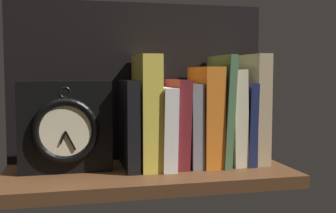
{
  "coord_description": "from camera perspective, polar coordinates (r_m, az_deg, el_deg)",
  "views": [
    {
      "loc": [
        -15.98,
        -84.74,
        19.96
      ],
      "look_at": [
        4.74,
        3.18,
        12.88
      ],
      "focal_mm": 44.8,
      "sensor_mm": 36.0,
      "label": 1
    }
  ],
  "objects": [
    {
      "name": "book_green_romantic",
      "position": [
        0.94,
        6.95,
        -0.42
      ],
      "size": [
        2.75,
        15.34,
        24.0
      ],
      "primitive_type": "cube",
      "rotation": [
        0.0,
        0.05,
        0.0
      ],
      "color": "#476B44",
      "rests_on": "ground_plane"
    },
    {
      "name": "book_tan_shortstories",
      "position": [
        0.97,
        11.45,
        -0.23
      ],
      "size": [
        3.23,
        12.83,
        24.27
      ],
      "primitive_type": "cube",
      "rotation": [
        0.0,
        0.0,
        0.0
      ],
      "color": "tan",
      "rests_on": "ground_plane"
    },
    {
      "name": "book_gray_chess",
      "position": [
        0.92,
        2.95,
        -2.4
      ],
      "size": [
        2.67,
        13.78,
        17.85
      ],
      "primitive_type": "cube",
      "rotation": [
        0.0,
        -0.01,
        0.0
      ],
      "color": "gray",
      "rests_on": "ground_plane"
    },
    {
      "name": "ground_plane",
      "position": [
        0.89,
        -2.54,
        -9.34
      ],
      "size": [
        59.23,
        25.26,
        2.5
      ],
      "primitive_type": "cube",
      "color": "#4C2D19"
    },
    {
      "name": "book_orange_pandolfini",
      "position": [
        0.93,
        5.09,
        -1.24
      ],
      "size": [
        4.2,
        14.55,
        21.43
      ],
      "primitive_type": "cube",
      "rotation": [
        0.0,
        -0.0,
        0.0
      ],
      "color": "orange",
      "rests_on": "ground_plane"
    },
    {
      "name": "book_yellow_seinlanguage",
      "position": [
        0.9,
        -3.09,
        -0.65
      ],
      "size": [
        4.14,
        15.36,
        23.89
      ],
      "primitive_type": "cube",
      "rotation": [
        0.0,
        0.0,
        0.0
      ],
      "color": "gold",
      "rests_on": "ground_plane"
    },
    {
      "name": "book_cream_twain",
      "position": [
        0.95,
        8.42,
        -1.32
      ],
      "size": [
        3.53,
        13.73,
        20.91
      ],
      "primitive_type": "cube",
      "rotation": [
        0.0,
        -0.03,
        0.0
      ],
      "color": "beige",
      "rests_on": "ground_plane"
    },
    {
      "name": "back_panel",
      "position": [
        0.98,
        -3.89,
        3.4
      ],
      "size": [
        59.23,
        1.2,
        36.24
      ],
      "primitive_type": "cube",
      "color": "black",
      "rests_on": "ground_plane"
    },
    {
      "name": "book_maroon_dawkins",
      "position": [
        0.91,
        1.18,
        -2.19
      ],
      "size": [
        3.36,
        13.98,
        18.76
      ],
      "primitive_type": "cube",
      "rotation": [
        0.0,
        0.03,
        0.0
      ],
      "color": "maroon",
      "rests_on": "ground_plane"
    },
    {
      "name": "framed_clock",
      "position": [
        0.87,
        -13.76,
        -2.76
      ],
      "size": [
        18.51,
        5.9,
        18.51
      ],
      "color": "black",
      "rests_on": "ground_plane"
    },
    {
      "name": "book_navy_bierce",
      "position": [
        0.96,
        9.91,
        -2.14
      ],
      "size": [
        2.23,
        14.16,
        17.96
      ],
      "primitive_type": "cube",
      "rotation": [
        0.0,
        0.02,
        0.0
      ],
      "color": "#192147",
      "rests_on": "ground_plane"
    },
    {
      "name": "book_white_catcher",
      "position": [
        0.91,
        -0.73,
        -2.75
      ],
      "size": [
        3.22,
        16.5,
        17.12
      ],
      "primitive_type": "cube",
      "rotation": [
        0.0,
        0.02,
        0.0
      ],
      "color": "silver",
      "rests_on": "ground_plane"
    },
    {
      "name": "book_black_skeptic",
      "position": [
        0.89,
        -5.37,
        -2.4
      ],
      "size": [
        2.62,
        15.41,
        18.58
      ],
      "primitive_type": "cube",
      "rotation": [
        0.0,
        -0.0,
        0.0
      ],
      "color": "black",
      "rests_on": "ground_plane"
    }
  ]
}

